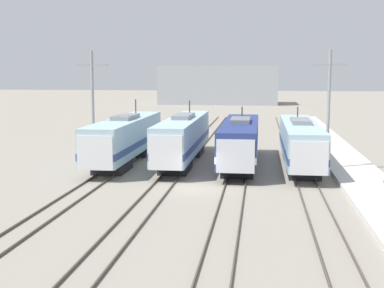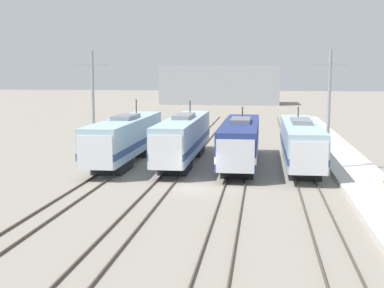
{
  "view_description": "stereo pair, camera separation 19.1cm",
  "coord_description": "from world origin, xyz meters",
  "px_view_note": "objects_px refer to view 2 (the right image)",
  "views": [
    {
      "loc": [
        4.35,
        -37.02,
        8.19
      ],
      "look_at": [
        -0.93,
        3.9,
        2.62
      ],
      "focal_mm": 50.0,
      "sensor_mm": 36.0,
      "label": 1
    },
    {
      "loc": [
        4.54,
        -37.0,
        8.19
      ],
      "look_at": [
        -0.93,
        3.9,
        2.62
      ],
      "focal_mm": 50.0,
      "sensor_mm": 36.0,
      "label": 2
    }
  ],
  "objects_px": {
    "locomotive_far_left": "(125,139)",
    "locomotive_center_right": "(240,142)",
    "catenary_tower_left": "(93,105)",
    "catenary_tower_right": "(329,107)",
    "locomotive_far_right": "(301,143)",
    "locomotive_center_left": "(183,138)"
  },
  "relations": [
    {
      "from": "locomotive_far_left",
      "to": "locomotive_center_right",
      "type": "xyz_separation_m",
      "value": [
        10.39,
        -0.32,
        -0.07
      ]
    },
    {
      "from": "locomotive_far_left",
      "to": "catenary_tower_left",
      "type": "height_order",
      "value": "catenary_tower_left"
    },
    {
      "from": "catenary_tower_left",
      "to": "locomotive_far_left",
      "type": "bearing_deg",
      "value": 40.02
    },
    {
      "from": "locomotive_far_left",
      "to": "locomotive_center_right",
      "type": "height_order",
      "value": "locomotive_far_left"
    },
    {
      "from": "catenary_tower_left",
      "to": "catenary_tower_right",
      "type": "distance_m",
      "value": 19.9
    },
    {
      "from": "locomotive_center_right",
      "to": "catenary_tower_left",
      "type": "relative_size",
      "value": 1.76
    },
    {
      "from": "locomotive_far_right",
      "to": "catenary_tower_left",
      "type": "height_order",
      "value": "catenary_tower_left"
    },
    {
      "from": "locomotive_center_right",
      "to": "locomotive_far_right",
      "type": "relative_size",
      "value": 0.96
    },
    {
      "from": "locomotive_center_right",
      "to": "catenary_tower_right",
      "type": "distance_m",
      "value": 8.08
    },
    {
      "from": "locomotive_far_right",
      "to": "catenary_tower_left",
      "type": "xyz_separation_m",
      "value": [
        -17.85,
        -1.67,
        3.22
      ]
    },
    {
      "from": "locomotive_far_right",
      "to": "locomotive_far_left",
      "type": "bearing_deg",
      "value": 179.13
    },
    {
      "from": "locomotive_center_left",
      "to": "catenary_tower_right",
      "type": "bearing_deg",
      "value": -12.26
    },
    {
      "from": "locomotive_center_left",
      "to": "locomotive_far_right",
      "type": "relative_size",
      "value": 1.03
    },
    {
      "from": "locomotive_far_left",
      "to": "catenary_tower_left",
      "type": "relative_size",
      "value": 1.85
    },
    {
      "from": "locomotive_center_right",
      "to": "locomotive_center_left",
      "type": "bearing_deg",
      "value": 167.85
    },
    {
      "from": "locomotive_center_left",
      "to": "locomotive_center_right",
      "type": "relative_size",
      "value": 1.07
    },
    {
      "from": "catenary_tower_left",
      "to": "locomotive_far_right",
      "type": "bearing_deg",
      "value": 5.35
    },
    {
      "from": "locomotive_far_left",
      "to": "locomotive_center_left",
      "type": "bearing_deg",
      "value": 8.68
    },
    {
      "from": "locomotive_center_left",
      "to": "locomotive_far_right",
      "type": "xyz_separation_m",
      "value": [
        10.39,
        -1.03,
        -0.11
      ]
    },
    {
      "from": "locomotive_center_right",
      "to": "catenary_tower_right",
      "type": "height_order",
      "value": "catenary_tower_right"
    },
    {
      "from": "locomotive_far_right",
      "to": "catenary_tower_left",
      "type": "distance_m",
      "value": 18.22
    },
    {
      "from": "locomotive_center_left",
      "to": "locomotive_center_right",
      "type": "distance_m",
      "value": 5.31
    }
  ]
}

